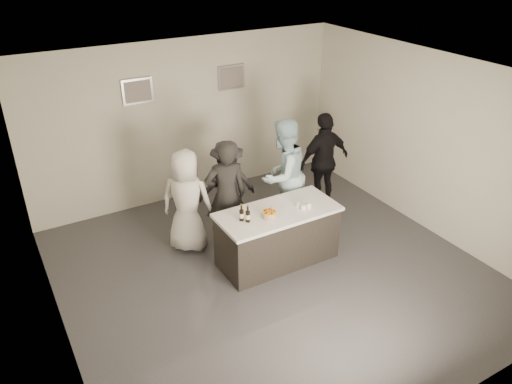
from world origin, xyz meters
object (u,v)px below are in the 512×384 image
(bar_counter, at_px, (277,236))
(cake, at_px, (269,215))
(person_main_blue, at_px, (283,175))
(person_main_black, at_px, (226,195))
(beer_bottle_b, at_px, (248,214))
(person_guest_left, at_px, (187,201))
(beer_bottle_a, at_px, (241,213))
(person_guest_right, at_px, (324,161))
(person_guest_back, at_px, (227,184))

(bar_counter, relative_size, cake, 8.62)
(cake, xyz_separation_m, person_main_blue, (0.85, 0.95, 0.04))
(person_main_black, xyz_separation_m, person_main_blue, (1.10, 0.06, 0.06))
(cake, bearing_deg, bar_counter, 23.69)
(beer_bottle_b, bearing_deg, bar_counter, 5.20)
(person_guest_left, bearing_deg, cake, 165.62)
(beer_bottle_a, bearing_deg, cake, -17.03)
(bar_counter, relative_size, person_guest_left, 1.09)
(person_guest_right, distance_m, person_guest_back, 1.86)
(bar_counter, xyz_separation_m, person_guest_back, (-0.14, 1.41, 0.32))
(person_guest_left, bearing_deg, beer_bottle_b, 153.82)
(person_main_black, distance_m, person_main_blue, 1.11)
(person_guest_left, relative_size, person_guest_right, 0.94)
(bar_counter, xyz_separation_m, beer_bottle_b, (-0.55, -0.05, 0.58))
(beer_bottle_a, bearing_deg, beer_bottle_b, -51.70)
(person_guest_right, bearing_deg, bar_counter, 32.65)
(bar_counter, bearing_deg, person_guest_left, 134.97)
(cake, height_order, person_main_blue, person_main_blue)
(beer_bottle_a, height_order, beer_bottle_b, same)
(beer_bottle_b, bearing_deg, person_guest_left, 114.25)
(person_main_blue, height_order, person_guest_back, person_main_blue)
(bar_counter, distance_m, person_guest_back, 1.45)
(cake, bearing_deg, beer_bottle_b, 172.53)
(person_guest_right, relative_size, person_guest_back, 1.17)
(person_guest_left, bearing_deg, beer_bottle_a, 152.58)
(beer_bottle_b, bearing_deg, beer_bottle_a, 128.30)
(cake, bearing_deg, person_guest_back, 87.06)
(beer_bottle_a, relative_size, person_main_blue, 0.13)
(bar_counter, height_order, beer_bottle_b, beer_bottle_b)
(person_main_blue, xyz_separation_m, person_guest_left, (-1.67, 0.19, -0.13))
(person_main_blue, bearing_deg, bar_counter, 35.58)
(person_guest_left, height_order, person_guest_right, person_guest_right)
(beer_bottle_a, xyz_separation_m, person_guest_back, (0.47, 1.38, -0.26))
(bar_counter, height_order, person_guest_right, person_guest_right)
(person_main_black, bearing_deg, bar_counter, 134.62)
(beer_bottle_a, bearing_deg, person_guest_left, 113.00)
(person_main_blue, relative_size, person_guest_back, 1.26)
(person_main_black, xyz_separation_m, person_guest_right, (2.17, 0.33, -0.02))
(cake, relative_size, person_main_black, 0.12)
(person_main_blue, height_order, person_guest_right, person_main_blue)
(person_guest_right, bearing_deg, person_guest_back, -9.61)
(bar_counter, relative_size, person_main_black, 1.01)
(person_main_blue, bearing_deg, cake, 30.35)
(cake, height_order, person_guest_left, person_guest_left)
(beer_bottle_a, xyz_separation_m, beer_bottle_b, (0.06, -0.08, 0.00))
(beer_bottle_b, relative_size, person_main_black, 0.14)
(bar_counter, bearing_deg, beer_bottle_b, -174.80)
(cake, distance_m, person_guest_left, 1.40)
(beer_bottle_b, bearing_deg, person_guest_right, 27.55)
(beer_bottle_b, relative_size, person_guest_left, 0.15)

